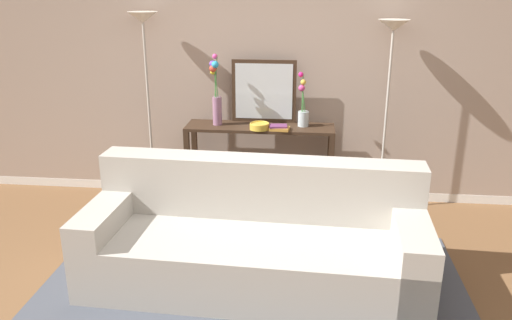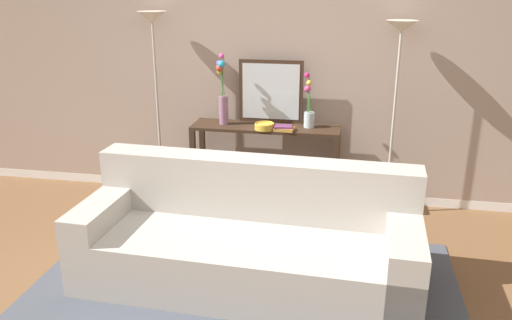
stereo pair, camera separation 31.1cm
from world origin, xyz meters
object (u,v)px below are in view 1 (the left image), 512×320
object	(u,v)px
floor_lamp_left	(145,56)
console_table	(260,151)
fruit_bowl	(260,126)
couch	(255,243)
vase_short_flowers	(303,110)
wall_mirror	(264,91)
book_stack	(279,128)
vase_tall_flowers	(216,96)
floor_lamp_right	(390,64)
book_row_under_console	(218,199)

from	to	relation	value
floor_lamp_left	console_table	bearing A→B (deg)	-2.92
console_table	fruit_bowl	bearing A→B (deg)	-85.97
couch	vase_short_flowers	world-z (taller)	vase_short_flowers
couch	wall_mirror	bearing A→B (deg)	92.89
fruit_bowl	book_stack	bearing A→B (deg)	-2.73
fruit_bowl	vase_short_flowers	bearing A→B (deg)	20.56
couch	console_table	size ratio (longest dim) A/B	1.75
vase_tall_flowers	book_stack	size ratio (longest dim) A/B	3.44
vase_tall_flowers	fruit_bowl	xyz separation A→B (m)	(0.42, -0.12, -0.25)
couch	floor_lamp_left	size ratio (longest dim) A/B	1.32
floor_lamp_left	wall_mirror	size ratio (longest dim) A/B	3.02
fruit_bowl	floor_lamp_left	bearing A→B (deg)	171.09
couch	book_stack	xyz separation A→B (m)	(0.09, 1.24, 0.54)
console_table	couch	bearing A→B (deg)	-85.85
floor_lamp_left	fruit_bowl	bearing A→B (deg)	-8.91
couch	floor_lamp_right	size ratio (longest dim) A/B	1.36
vase_tall_flowers	book_stack	bearing A→B (deg)	-11.65
floor_lamp_left	vase_tall_flowers	xyz separation A→B (m)	(0.68, -0.06, -0.36)
book_row_under_console	book_stack	bearing A→B (deg)	-11.49
fruit_bowl	book_row_under_console	xyz separation A→B (m)	(-0.44, 0.12, -0.80)
vase_short_flowers	fruit_bowl	size ratio (longest dim) A/B	2.79
couch	book_stack	size ratio (longest dim) A/B	12.70
wall_mirror	vase_tall_flowers	bearing A→B (deg)	-160.48
console_table	wall_mirror	world-z (taller)	wall_mirror
console_table	floor_lamp_right	distance (m)	1.45
floor_lamp_left	floor_lamp_right	xyz separation A→B (m)	(2.27, 0.00, -0.04)
console_table	vase_tall_flowers	world-z (taller)	vase_tall_flowers
fruit_bowl	book_row_under_console	size ratio (longest dim) A/B	0.63
console_table	floor_lamp_left	distance (m)	1.41
vase_short_flowers	console_table	bearing A→B (deg)	-175.56
floor_lamp_left	book_row_under_console	xyz separation A→B (m)	(0.67, -0.06, -1.41)
floor_lamp_right	vase_short_flowers	size ratio (longest dim) A/B	3.54
floor_lamp_right	vase_tall_flowers	bearing A→B (deg)	-177.97
vase_short_flowers	vase_tall_flowers	bearing A→B (deg)	-177.77
wall_mirror	fruit_bowl	distance (m)	0.38
console_table	vase_tall_flowers	distance (m)	0.68
floor_lamp_left	floor_lamp_right	distance (m)	2.27
vase_short_flowers	wall_mirror	bearing A→B (deg)	162.05
wall_mirror	book_row_under_console	world-z (taller)	wall_mirror
vase_short_flowers	fruit_bowl	xyz separation A→B (m)	(-0.40, -0.15, -0.12)
floor_lamp_right	couch	bearing A→B (deg)	-127.20
vase_tall_flowers	book_row_under_console	bearing A→B (deg)	177.16
floor_lamp_right	vase_tall_flowers	distance (m)	1.62
console_table	book_row_under_console	xyz separation A→B (m)	(-0.43, 0.00, -0.52)
couch	fruit_bowl	distance (m)	1.37
console_table	wall_mirror	size ratio (longest dim) A/B	2.28
vase_tall_flowers	vase_short_flowers	bearing A→B (deg)	2.23
floor_lamp_left	vase_short_flowers	xyz separation A→B (m)	(1.50, -0.02, -0.48)
book_stack	book_row_under_console	xyz separation A→B (m)	(-0.62, 0.13, -0.79)
fruit_bowl	book_row_under_console	world-z (taller)	fruit_bowl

